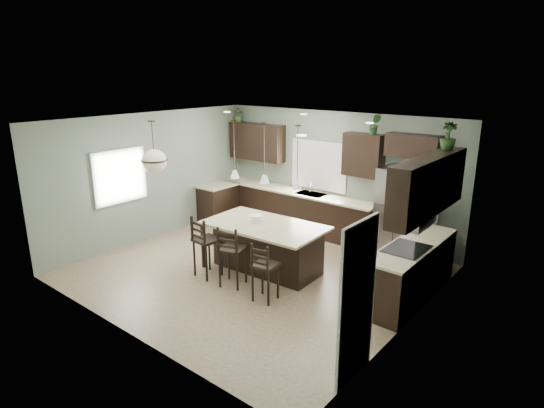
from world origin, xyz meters
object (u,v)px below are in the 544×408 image
(bar_stool_center, at_px, (233,255))
(plant_back_left, at_px, (239,115))
(bar_stool_right, at_px, (265,271))
(kitchen_island, at_px, (265,248))
(refrigerator, at_px, (402,214))
(bar_stool_left, at_px, (207,246))
(serving_dish, at_px, (256,219))

(bar_stool_center, distance_m, plant_back_left, 4.72)
(bar_stool_right, bearing_deg, kitchen_island, 122.43)
(bar_stool_right, bearing_deg, refrigerator, 64.82)
(bar_stool_left, distance_m, plant_back_left, 4.38)
(serving_dish, bearing_deg, plant_back_left, 137.46)
(refrigerator, bearing_deg, bar_stool_left, -127.94)
(bar_stool_left, relative_size, plant_back_left, 3.23)
(kitchen_island, bearing_deg, bar_stool_right, -52.26)
(refrigerator, bearing_deg, plant_back_left, 177.45)
(kitchen_island, bearing_deg, plant_back_left, 136.98)
(kitchen_island, bearing_deg, bar_stool_left, -131.26)
(bar_stool_center, bearing_deg, kitchen_island, 69.99)
(bar_stool_left, xyz_separation_m, plant_back_left, (-2.17, 3.24, 2.00))
(serving_dish, height_order, plant_back_left, plant_back_left)
(kitchen_island, height_order, bar_stool_left, bar_stool_left)
(kitchen_island, distance_m, bar_stool_right, 1.16)
(bar_stool_right, distance_m, plant_back_left, 5.29)
(refrigerator, distance_m, bar_stool_left, 3.87)
(bar_stool_right, bearing_deg, bar_stool_left, 169.99)
(kitchen_island, xyz_separation_m, serving_dish, (-0.20, -0.01, 0.53))
(refrigerator, distance_m, plant_back_left, 4.84)
(serving_dish, xyz_separation_m, bar_stool_right, (0.95, -0.87, -0.48))
(bar_stool_right, relative_size, plant_back_left, 2.86)
(serving_dish, bearing_deg, bar_stool_right, -42.54)
(refrigerator, xyz_separation_m, serving_dish, (-1.91, -2.22, 0.07))
(refrigerator, distance_m, serving_dish, 2.92)
(bar_stool_left, bearing_deg, serving_dish, 64.88)
(bar_stool_left, xyz_separation_m, bar_stool_right, (1.41, -0.05, -0.07))
(refrigerator, relative_size, bar_stool_left, 1.59)
(serving_dish, relative_size, bar_stool_right, 0.23)
(bar_stool_center, bearing_deg, refrigerator, 42.86)
(bar_stool_right, xyz_separation_m, plant_back_left, (-3.59, 3.29, 2.07))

